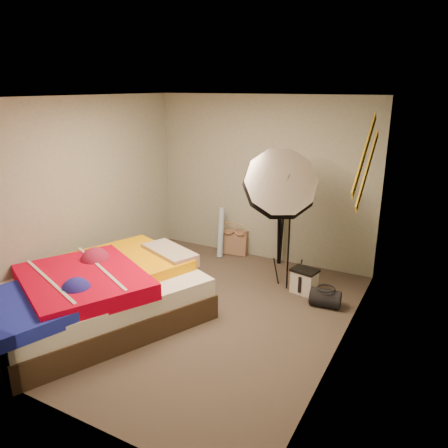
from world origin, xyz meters
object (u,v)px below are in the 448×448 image
Objects in this scene: bed at (97,295)px; tote_bag at (235,242)px; wrapping_roll at (221,232)px; camera_case at (304,282)px; duffel_bag at (325,298)px; camera_tripod at (281,219)px; photo_umbrella at (280,185)px.

tote_bag is at bearing 80.71° from bed.
wrapping_roll is 2.57× the size of camera_case.
wrapping_roll is at bearing 149.97° from duffel_bag.
tote_bag is 0.32× the size of camera_tripod.
camera_tripod is at bearing 128.87° from duffel_bag.
photo_umbrella is at bearing 49.70° from bed.
photo_umbrella is 1.60× the size of camera_tripod.
wrapping_roll is at bearing 169.46° from camera_case.
camera_case is 2.61m from bed.
tote_bag is at bearing 140.60° from photo_umbrella.
camera_tripod is (-1.01, 1.02, 0.60)m from duffel_bag.
bed is at bearing -114.76° from camera_tripod.
wrapping_roll is 2.14× the size of duffel_bag.
camera_case is 1.32m from photo_umbrella.
tote_bag is 1.09× the size of duffel_bag.
wrapping_roll is 1.00m from camera_tripod.
camera_tripod is at bearing 8.81° from wrapping_roll.
camera_case is at bearing -21.65° from wrapping_roll.
duffel_bag is at bearing -38.29° from tote_bag.
camera_case is 0.25× the size of camera_tripod.
duffel_bag is 2.73m from bed.
camera_case is (1.43, -0.81, -0.05)m from tote_bag.
photo_umbrella is (1.49, 1.76, 1.09)m from bed.
duffel_bag is at bearing -45.22° from camera_tripod.
camera_case is at bearing 10.18° from photo_umbrella.
camera_case reaches higher than duffel_bag.
duffel_bag is at bearing -24.12° from wrapping_roll.
bed is 2.89m from camera_tripod.
wrapping_roll is at bearing -171.19° from camera_tripod.
tote_bag is 0.14× the size of bed.
tote_bag is 0.93m from camera_tripod.
tote_bag is at bearing 143.67° from duffel_bag.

